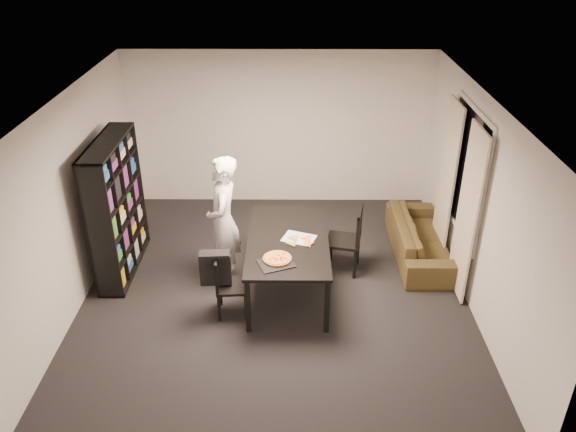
{
  "coord_description": "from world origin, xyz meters",
  "views": [
    {
      "loc": [
        0.21,
        -6.09,
        4.45
      ],
      "look_at": [
        0.16,
        0.2,
        1.05
      ],
      "focal_mm": 35.0,
      "sensor_mm": 36.0,
      "label": 1
    }
  ],
  "objects_px": {
    "chair_right": "(350,236)",
    "person": "(223,221)",
    "bookshelf": "(117,208)",
    "dining_table": "(288,243)",
    "pepperoni_pizza": "(277,258)",
    "sofa": "(420,238)",
    "chair_left": "(225,281)",
    "baking_tray": "(276,263)"
  },
  "relations": [
    {
      "from": "dining_table",
      "to": "chair_right",
      "type": "distance_m",
      "value": 0.98
    },
    {
      "from": "bookshelf",
      "to": "baking_tray",
      "type": "height_order",
      "value": "bookshelf"
    },
    {
      "from": "dining_table",
      "to": "chair_left",
      "type": "bearing_deg",
      "value": -145.72
    },
    {
      "from": "baking_tray",
      "to": "person",
      "type": "bearing_deg",
      "value": 130.88
    },
    {
      "from": "bookshelf",
      "to": "chair_right",
      "type": "distance_m",
      "value": 3.2
    },
    {
      "from": "baking_tray",
      "to": "chair_right",
      "type": "bearing_deg",
      "value": 46.49
    },
    {
      "from": "dining_table",
      "to": "sofa",
      "type": "distance_m",
      "value": 2.16
    },
    {
      "from": "bookshelf",
      "to": "sofa",
      "type": "distance_m",
      "value": 4.32
    },
    {
      "from": "dining_table",
      "to": "person",
      "type": "relative_size",
      "value": 1.04
    },
    {
      "from": "sofa",
      "to": "baking_tray",
      "type": "bearing_deg",
      "value": 125.15
    },
    {
      "from": "sofa",
      "to": "person",
      "type": "bearing_deg",
      "value": 102.95
    },
    {
      "from": "sofa",
      "to": "chair_right",
      "type": "bearing_deg",
      "value": 110.79
    },
    {
      "from": "dining_table",
      "to": "baking_tray",
      "type": "relative_size",
      "value": 4.66
    },
    {
      "from": "dining_table",
      "to": "chair_right",
      "type": "xyz_separation_m",
      "value": [
        0.86,
        0.46,
        -0.16
      ]
    },
    {
      "from": "person",
      "to": "sofa",
      "type": "bearing_deg",
      "value": 100.29
    },
    {
      "from": "bookshelf",
      "to": "chair_right",
      "type": "relative_size",
      "value": 1.97
    },
    {
      "from": "chair_left",
      "to": "person",
      "type": "xyz_separation_m",
      "value": [
        -0.08,
        0.74,
        0.43
      ]
    },
    {
      "from": "dining_table",
      "to": "baking_tray",
      "type": "height_order",
      "value": "baking_tray"
    },
    {
      "from": "chair_left",
      "to": "chair_right",
      "type": "bearing_deg",
      "value": -62.74
    },
    {
      "from": "bookshelf",
      "to": "dining_table",
      "type": "distance_m",
      "value": 2.39
    },
    {
      "from": "dining_table",
      "to": "sofa",
      "type": "xyz_separation_m",
      "value": [
        1.93,
        0.86,
        -0.43
      ]
    },
    {
      "from": "bookshelf",
      "to": "dining_table",
      "type": "xyz_separation_m",
      "value": [
        2.32,
        -0.5,
        -0.24
      ]
    },
    {
      "from": "chair_left",
      "to": "chair_right",
      "type": "distance_m",
      "value": 1.89
    },
    {
      "from": "person",
      "to": "chair_left",
      "type": "bearing_deg",
      "value": 3.68
    },
    {
      "from": "dining_table",
      "to": "pepperoni_pizza",
      "type": "relative_size",
      "value": 5.33
    },
    {
      "from": "dining_table",
      "to": "chair_right",
      "type": "height_order",
      "value": "chair_right"
    },
    {
      "from": "bookshelf",
      "to": "pepperoni_pizza",
      "type": "relative_size",
      "value": 5.43
    },
    {
      "from": "chair_left",
      "to": "bookshelf",
      "type": "bearing_deg",
      "value": 52.85
    },
    {
      "from": "chair_right",
      "to": "person",
      "type": "bearing_deg",
      "value": -70.62
    },
    {
      "from": "chair_right",
      "to": "baking_tray",
      "type": "height_order",
      "value": "chair_right"
    },
    {
      "from": "person",
      "to": "sofa",
      "type": "relative_size",
      "value": 0.95
    },
    {
      "from": "person",
      "to": "dining_table",
      "type": "bearing_deg",
      "value": 72.52
    },
    {
      "from": "dining_table",
      "to": "pepperoni_pizza",
      "type": "xyz_separation_m",
      "value": [
        -0.12,
        -0.52,
        0.1
      ]
    },
    {
      "from": "dining_table",
      "to": "baking_tray",
      "type": "xyz_separation_m",
      "value": [
        -0.14,
        -0.59,
        0.08
      ]
    },
    {
      "from": "pepperoni_pizza",
      "to": "sofa",
      "type": "bearing_deg",
      "value": 33.87
    },
    {
      "from": "chair_left",
      "to": "dining_table",
      "type": "bearing_deg",
      "value": -59.53
    },
    {
      "from": "person",
      "to": "baking_tray",
      "type": "xyz_separation_m",
      "value": [
        0.71,
        -0.82,
        -0.12
      ]
    },
    {
      "from": "chair_right",
      "to": "sofa",
      "type": "distance_m",
      "value": 1.18
    },
    {
      "from": "person",
      "to": "baking_tray",
      "type": "bearing_deg",
      "value": 38.22
    },
    {
      "from": "chair_left",
      "to": "chair_right",
      "type": "xyz_separation_m",
      "value": [
        1.62,
        0.98,
        0.08
      ]
    },
    {
      "from": "person",
      "to": "pepperoni_pizza",
      "type": "height_order",
      "value": "person"
    },
    {
      "from": "chair_left",
      "to": "person",
      "type": "height_order",
      "value": "person"
    }
  ]
}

